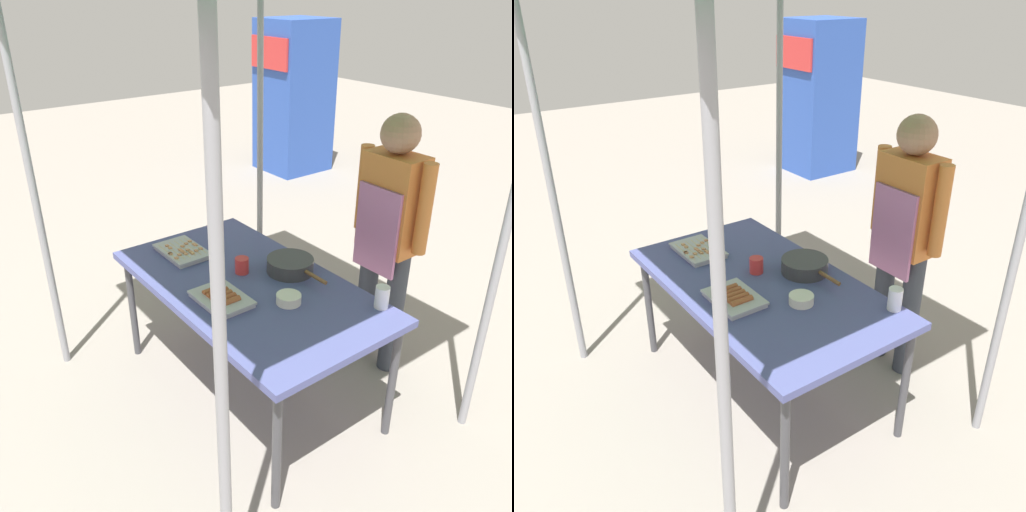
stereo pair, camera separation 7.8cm
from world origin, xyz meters
TOP-DOWN VIEW (x-y plane):
  - ground_plane at (0.00, 0.00)m, footprint 18.00×18.00m
  - stall_table at (0.00, 0.00)m, footprint 1.60×0.90m
  - stall_canopy at (0.00, 0.00)m, footprint 2.10×1.80m
  - tray_grilled_sausages at (0.08, -0.23)m, footprint 0.31×0.23m
  - tray_meat_skewers at (-0.53, -0.11)m, footprint 0.34×0.23m
  - cooking_wok at (0.04, 0.26)m, footprint 0.43×0.27m
  - condiment_bowl at (0.29, 0.04)m, footprint 0.13×0.13m
  - drink_cup_near_edge at (-0.12, 0.04)m, footprint 0.08×0.08m
  - drink_cup_by_wok at (0.61, 0.39)m, footprint 0.07×0.07m
  - vendor_woman at (0.25, 0.83)m, footprint 0.52×0.23m
  - neighbor_stall_left at (-3.21, 3.06)m, footprint 0.74×0.81m

SIDE VIEW (x-z plane):
  - ground_plane at x=0.00m, z-range 0.00..0.00m
  - stall_table at x=0.00m, z-range 0.32..1.07m
  - tray_meat_skewers at x=-0.53m, z-range 0.75..0.79m
  - tray_grilled_sausages at x=0.08m, z-range 0.74..0.80m
  - condiment_bowl at x=0.29m, z-range 0.75..0.80m
  - cooking_wok at x=0.04m, z-range 0.75..0.84m
  - drink_cup_near_edge at x=-0.12m, z-range 0.75..0.84m
  - drink_cup_by_wok at x=0.61m, z-range 0.75..0.87m
  - neighbor_stall_left at x=-3.21m, z-range 0.00..1.86m
  - vendor_woman at x=0.25m, z-range 0.15..1.76m
  - stall_canopy at x=0.00m, z-range 1.03..3.29m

